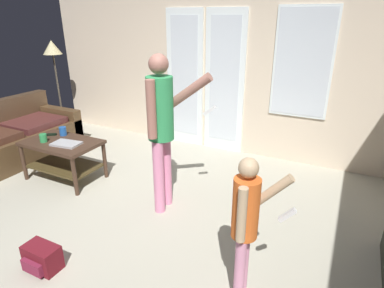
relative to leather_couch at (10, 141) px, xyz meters
The scene contains 12 objects.
ground_plane 2.52m from the leather_couch, 13.01° to the right, with size 5.95×4.79×0.02m, color #AFAC99.
wall_back_with_doors 3.22m from the leather_couch, 36.05° to the left, with size 5.95×0.09×2.69m.
leather_couch is the anchor object (origin of this frame).
coffee_table 1.18m from the leather_couch, ahead, with size 0.95×0.59×0.51m.
person_adult 2.78m from the leather_couch, ahead, with size 0.64×0.48×1.66m.
person_child 3.96m from the leather_couch, 13.16° to the right, with size 0.40×0.34×1.15m.
floor_lamp 1.69m from the leather_couch, 103.72° to the left, with size 0.31×0.31×1.60m.
backpack 2.64m from the leather_couch, 31.10° to the right, with size 0.30×0.21×0.22m.
laptop_closed 1.35m from the leather_couch, ahead, with size 0.34×0.21×0.03m, color #AAAAAE.
cup_near_edge 1.07m from the leather_couch, ahead, with size 0.09×0.09×0.11m, color #1F52A1.
cup_by_laptop 1.05m from the leather_couch, 10.99° to the right, with size 0.09×0.09×0.10m, color #2F924E.
tv_remote_black 0.90m from the leather_couch, ahead, with size 0.17×0.05×0.02m, color black.
Camera 1 is at (1.90, -2.15, 1.98)m, focal length 30.20 mm.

